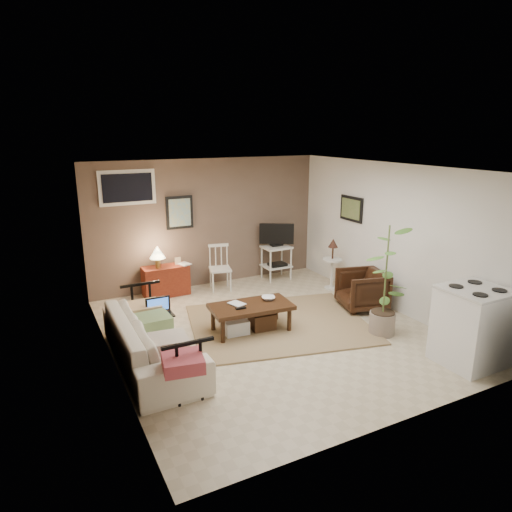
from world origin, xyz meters
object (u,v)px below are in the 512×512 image
side_table (332,258)px  coffee_table (251,316)px  spindle_chair (220,269)px  sofa (152,332)px  stove (472,326)px  red_console (165,278)px  tv_stand (277,250)px  armchair (362,288)px  potted_plant (386,277)px

side_table → coffee_table: bearing=-155.2°
spindle_chair → side_table: (1.88, -0.93, 0.21)m
side_table → sofa: bearing=-161.0°
coffee_table → stove: stove is taller
sofa → red_console: red_console is taller
tv_stand → side_table: tv_stand is taller
sofa → stove: stove is taller
coffee_table → tv_stand: tv_stand is taller
side_table → armchair: side_table is taller
spindle_chair → armchair: spindle_chair is taller
armchair → potted_plant: 1.11m
red_console → potted_plant: bearing=-51.9°
coffee_table → sofa: (-1.53, -0.27, 0.18)m
spindle_chair → red_console: bearing=171.4°
potted_plant → stove: 1.29m
potted_plant → armchair: bearing=68.0°
tv_stand → stove: 4.14m
spindle_chair → potted_plant: size_ratio=0.51×
sofa → side_table: size_ratio=2.27×
spindle_chair → tv_stand: tv_stand is taller
coffee_table → potted_plant: 2.03m
red_console → spindle_chair: (1.01, -0.15, 0.07)m
potted_plant → red_console: bearing=128.1°
sofa → armchair: 3.60m
spindle_chair → side_table: size_ratio=0.87×
armchair → stove: bearing=15.5°
tv_stand → potted_plant: bearing=-87.6°
coffee_table → spindle_chair: 1.98m
spindle_chair → tv_stand: bearing=2.7°
side_table → potted_plant: (-0.51, -1.95, 0.28)m
sofa → tv_stand: 3.85m
potted_plant → tv_stand: bearing=92.4°
tv_stand → armchair: size_ratio=1.57×
spindle_chair → potted_plant: potted_plant is taller
sofa → potted_plant: (3.22, -0.66, 0.45)m
coffee_table → tv_stand: 2.57m
spindle_chair → potted_plant: 3.22m
coffee_table → stove: size_ratio=1.21×
coffee_table → tv_stand: bearing=51.9°
side_table → armchair: size_ratio=1.34×
red_console → potted_plant: 3.89m
red_console → stove: size_ratio=0.92×
potted_plant → stove: potted_plant is taller
spindle_chair → armchair: size_ratio=1.17×
sofa → armchair: bearing=-86.0°
armchair → potted_plant: potted_plant is taller
spindle_chair → armchair: bearing=-48.6°
coffee_table → side_table: (2.20, 1.02, 0.35)m
tv_stand → armchair: tv_stand is taller
red_console → side_table: side_table is taller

